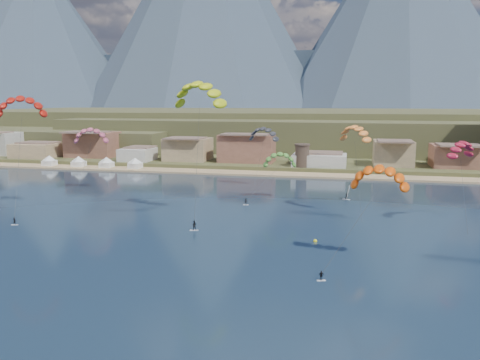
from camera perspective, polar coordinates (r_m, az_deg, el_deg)
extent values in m
plane|color=black|center=(74.22, -5.57, -11.59)|extent=(2400.00, 2400.00, 0.00)
cube|color=tan|center=(175.13, 5.35, 0.66)|extent=(2200.00, 12.00, 0.90)
cube|color=brown|center=(626.70, 10.79, 6.71)|extent=(2200.00, 900.00, 4.00)
cube|color=brown|center=(286.81, 16.38, 5.54)|extent=(320.00, 150.00, 15.00)
cube|color=brown|center=(331.98, 1.97, 6.63)|extent=(380.00, 170.00, 18.00)
cone|color=#304050|center=(1034.37, -22.49, 15.58)|extent=(400.00, 400.00, 300.00)
cone|color=#304050|center=(940.26, -3.91, 20.03)|extent=(460.00, 460.00, 400.00)
cone|color=#304050|center=(922.31, 18.39, 18.55)|extent=(440.00, 440.00, 360.00)
cube|color=#304050|center=(966.49, 11.65, 10.92)|extent=(2000.00, 200.00, 110.00)
cylinder|color=#47382D|center=(181.71, 7.27, 2.77)|extent=(5.20, 5.20, 8.00)
cylinder|color=#47382D|center=(181.28, 7.30, 4.12)|extent=(5.82, 5.82, 0.60)
cube|color=white|center=(209.34, -21.39, 1.87)|extent=(4.50, 4.50, 2.00)
pyramid|color=white|center=(209.01, -21.44, 2.69)|extent=(6.40, 6.40, 2.00)
cube|color=white|center=(202.36, -18.34, 1.81)|extent=(4.50, 4.50, 2.00)
pyramid|color=white|center=(202.01, -18.38, 2.65)|extent=(6.40, 6.40, 2.00)
cube|color=white|center=(196.45, -15.34, 1.74)|extent=(4.50, 4.50, 2.00)
pyramid|color=white|center=(196.10, -15.38, 2.61)|extent=(6.40, 6.40, 2.00)
cube|color=white|center=(191.12, -12.16, 1.66)|extent=(4.50, 4.50, 2.00)
pyramid|color=white|center=(190.75, -12.19, 2.55)|extent=(6.40, 6.40, 2.00)
cube|color=silver|center=(115.55, -24.86, -4.77)|extent=(1.47, 0.70, 0.09)
imported|color=black|center=(115.36, -24.89, -4.35)|extent=(0.66, 0.50, 1.62)
cylinder|color=#262626|center=(119.68, -24.51, 1.52)|extent=(0.05, 0.05, 25.41)
cube|color=silver|center=(101.02, -5.38, -5.86)|extent=(1.80, 0.91, 0.11)
imported|color=black|center=(100.75, -5.39, -5.29)|extent=(1.12, 0.96, 1.98)
cylinder|color=#262626|center=(103.83, -5.06, 1.99)|extent=(0.05, 0.05, 26.41)
cube|color=silver|center=(74.64, 9.47, -11.52)|extent=(1.36, 0.76, 0.09)
imported|color=black|center=(74.36, 9.49, -10.94)|extent=(0.95, 0.61, 1.50)
cylinder|color=#262626|center=(77.67, 12.90, -5.68)|extent=(0.05, 0.05, 17.69)
cube|color=silver|center=(124.58, 0.69, -2.92)|extent=(1.47, 0.67, 0.09)
imported|color=black|center=(124.40, 0.69, -2.53)|extent=(1.14, 0.78, 1.63)
cylinder|color=#262626|center=(127.20, 2.72, -0.39)|extent=(0.05, 0.05, 13.97)
cylinder|color=#262626|center=(144.68, -17.66, 1.31)|extent=(0.04, 0.04, 16.30)
cylinder|color=#262626|center=(144.75, 2.47, 1.74)|extent=(0.04, 0.04, 16.29)
cylinder|color=#262626|center=(111.61, 13.13, -0.05)|extent=(0.04, 0.04, 18.71)
cylinder|color=#262626|center=(108.60, 24.54, -1.58)|extent=(0.04, 0.04, 16.46)
cube|color=silver|center=(134.48, 12.33, -2.22)|extent=(2.16, 1.63, 0.11)
imported|color=black|center=(134.32, 12.34, -1.88)|extent=(0.90, 0.81, 1.54)
cube|color=white|center=(134.11, 12.51, -1.42)|extent=(1.90, 2.42, 3.68)
sphere|color=yellow|center=(93.86, 8.80, -7.08)|extent=(0.72, 0.72, 0.72)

